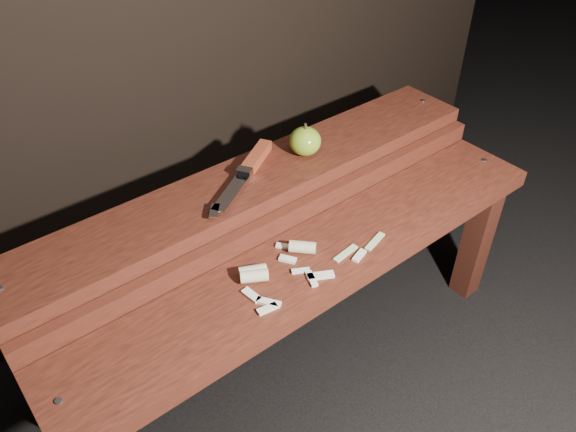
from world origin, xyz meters
TOP-DOWN VIEW (x-y plane):
  - ground at (0.00, 0.00)m, footprint 60.00×60.00m
  - bench_front_tier at (0.00, -0.06)m, footprint 1.20×0.20m
  - bench_rear_tier at (0.00, 0.17)m, footprint 1.20×0.21m
  - apple at (0.14, 0.17)m, footprint 0.07×0.07m
  - knife at (-0.00, 0.19)m, footprint 0.26×0.17m
  - apple_scraps at (-0.10, -0.04)m, footprint 0.35×0.15m

SIDE VIEW (x-z plane):
  - ground at x=0.00m, z-range 0.00..0.00m
  - bench_front_tier at x=0.00m, z-range 0.14..0.56m
  - bench_rear_tier at x=0.00m, z-range 0.16..0.67m
  - apple_scraps at x=-0.10m, z-range 0.42..0.44m
  - knife at x=0.00m, z-range 0.50..0.53m
  - apple at x=0.14m, z-range 0.49..0.57m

